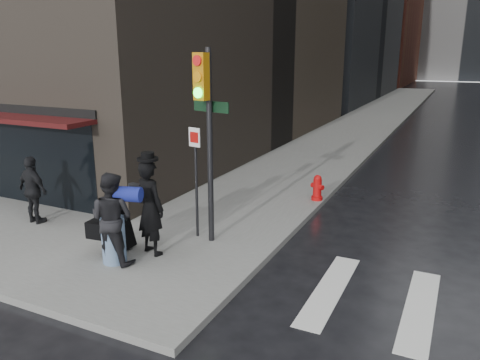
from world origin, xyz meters
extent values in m
plane|color=black|center=(0.00, 0.00, 0.00)|extent=(140.00, 140.00, 0.00)
cube|color=slate|center=(0.00, 27.00, 0.07)|extent=(4.00, 50.00, 0.15)
cube|color=silver|center=(3.50, 1.00, 0.01)|extent=(0.50, 3.00, 0.01)
cube|color=silver|center=(5.10, 1.00, 0.01)|extent=(0.50, 3.00, 0.01)
imported|color=black|center=(-0.31, 0.66, 1.17)|extent=(0.86, 0.69, 2.05)
cylinder|color=black|center=(-0.31, 0.66, 2.22)|extent=(0.44, 0.44, 0.05)
cylinder|color=black|center=(-0.31, 0.66, 2.28)|extent=(0.27, 0.27, 0.16)
cube|color=black|center=(-0.65, 0.69, 1.45)|extent=(0.46, 0.26, 0.35)
cube|color=black|center=(-1.03, 0.38, 0.63)|extent=(0.56, 0.86, 1.04)
cylinder|color=black|center=(-1.03, 0.38, 1.17)|extent=(0.04, 0.04, 0.48)
imported|color=black|center=(-0.73, -0.05, 1.10)|extent=(0.99, 0.80, 1.90)
cube|color=black|center=(-1.19, 0.10, 0.72)|extent=(0.60, 0.36, 0.35)
cylinder|color=navy|center=(-0.43, 0.11, 1.61)|extent=(0.63, 0.44, 0.30)
imported|color=black|center=(-4.04, 0.90, 1.01)|extent=(1.05, 0.53, 1.71)
cylinder|color=black|center=(0.50, 1.82, 2.29)|extent=(0.13, 0.13, 4.27)
cube|color=orange|center=(0.45, 1.59, 3.84)|extent=(0.33, 0.25, 0.96)
cylinder|color=red|center=(0.43, 1.48, 4.16)|extent=(0.22, 0.09, 0.21)
cylinder|color=orange|center=(0.43, 1.48, 3.84)|extent=(0.22, 0.09, 0.21)
cylinder|color=#19E533|center=(0.43, 1.48, 3.51)|extent=(0.22, 0.09, 0.21)
cylinder|color=black|center=(0.08, 1.90, 1.43)|extent=(0.06, 0.06, 2.56)
cube|color=white|center=(0.08, 1.87, 2.50)|extent=(0.32, 0.08, 0.43)
cube|color=black|center=(0.50, 1.90, 3.19)|extent=(0.95, 0.22, 0.23)
cylinder|color=#B80B0B|center=(1.80, 5.80, 0.20)|extent=(0.33, 0.33, 0.10)
cylinder|color=#B80B0B|center=(1.80, 5.80, 0.46)|extent=(0.25, 0.25, 0.61)
sphere|color=#B80B0B|center=(1.80, 5.80, 0.78)|extent=(0.22, 0.22, 0.22)
cylinder|color=#B80B0B|center=(1.80, 5.80, 0.56)|extent=(0.43, 0.30, 0.14)
camera|label=1|loc=(5.42, -6.90, 4.33)|focal=35.00mm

